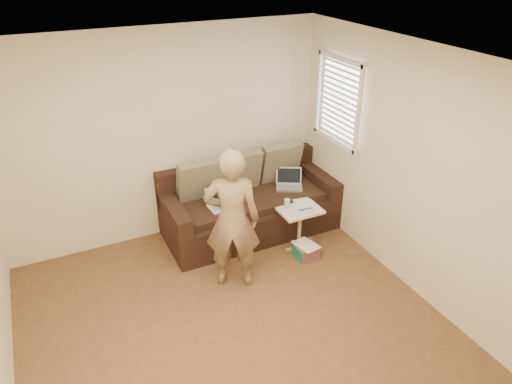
{
  "coord_description": "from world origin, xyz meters",
  "views": [
    {
      "loc": [
        -1.34,
        -3.02,
        3.42
      ],
      "look_at": [
        0.8,
        1.4,
        0.78
      ],
      "focal_mm": 33.26,
      "sensor_mm": 36.0,
      "label": 1
    }
  ],
  "objects_px": {
    "laptop_white": "(223,208)",
    "person": "(232,220)",
    "sofa": "(250,202)",
    "laptop_silver": "(289,189)",
    "drinking_glass": "(287,204)",
    "side_table": "(299,229)",
    "striped_box": "(306,251)"
  },
  "relations": [
    {
      "from": "laptop_white",
      "to": "drinking_glass",
      "type": "relative_size",
      "value": 2.71
    },
    {
      "from": "sofa",
      "to": "laptop_silver",
      "type": "height_order",
      "value": "sofa"
    },
    {
      "from": "laptop_white",
      "to": "striped_box",
      "type": "bearing_deg",
      "value": -45.39
    },
    {
      "from": "side_table",
      "to": "laptop_white",
      "type": "bearing_deg",
      "value": 147.84
    },
    {
      "from": "sofa",
      "to": "laptop_silver",
      "type": "bearing_deg",
      "value": -4.66
    },
    {
      "from": "laptop_white",
      "to": "side_table",
      "type": "height_order",
      "value": "laptop_white"
    },
    {
      "from": "laptop_silver",
      "to": "side_table",
      "type": "xyz_separation_m",
      "value": [
        -0.18,
        -0.58,
        -0.24
      ]
    },
    {
      "from": "laptop_white",
      "to": "person",
      "type": "height_order",
      "value": "person"
    },
    {
      "from": "laptop_silver",
      "to": "laptop_white",
      "type": "xyz_separation_m",
      "value": [
        -0.98,
        -0.08,
        0.0
      ]
    },
    {
      "from": "sofa",
      "to": "laptop_white",
      "type": "relative_size",
      "value": 6.77
    },
    {
      "from": "laptop_silver",
      "to": "striped_box",
      "type": "relative_size",
      "value": 1.24
    },
    {
      "from": "sofa",
      "to": "person",
      "type": "bearing_deg",
      "value": -125.35
    },
    {
      "from": "sofa",
      "to": "laptop_white",
      "type": "height_order",
      "value": "sofa"
    },
    {
      "from": "side_table",
      "to": "drinking_glass",
      "type": "distance_m",
      "value": 0.37
    },
    {
      "from": "laptop_white",
      "to": "person",
      "type": "distance_m",
      "value": 0.83
    },
    {
      "from": "laptop_silver",
      "to": "sofa",
      "type": "bearing_deg",
      "value": -155.39
    },
    {
      "from": "laptop_silver",
      "to": "drinking_glass",
      "type": "relative_size",
      "value": 2.83
    },
    {
      "from": "person",
      "to": "striped_box",
      "type": "bearing_deg",
      "value": -151.28
    },
    {
      "from": "sofa",
      "to": "laptop_white",
      "type": "distance_m",
      "value": 0.46
    },
    {
      "from": "person",
      "to": "drinking_glass",
      "type": "distance_m",
      "value": 0.95
    },
    {
      "from": "sofa",
      "to": "striped_box",
      "type": "height_order",
      "value": "sofa"
    },
    {
      "from": "sofa",
      "to": "person",
      "type": "height_order",
      "value": "person"
    },
    {
      "from": "sofa",
      "to": "laptop_silver",
      "type": "xyz_separation_m",
      "value": [
        0.55,
        -0.04,
        0.1
      ]
    },
    {
      "from": "sofa",
      "to": "laptop_white",
      "type": "xyz_separation_m",
      "value": [
        -0.43,
        -0.12,
        0.1
      ]
    },
    {
      "from": "side_table",
      "to": "striped_box",
      "type": "bearing_deg",
      "value": -95.05
    },
    {
      "from": "laptop_silver",
      "to": "drinking_glass",
      "type": "height_order",
      "value": "drinking_glass"
    },
    {
      "from": "sofa",
      "to": "laptop_silver",
      "type": "relative_size",
      "value": 6.48
    },
    {
      "from": "sofa",
      "to": "laptop_silver",
      "type": "distance_m",
      "value": 0.56
    },
    {
      "from": "sofa",
      "to": "drinking_glass",
      "type": "relative_size",
      "value": 18.33
    },
    {
      "from": "striped_box",
      "to": "drinking_glass",
      "type": "bearing_deg",
      "value": 110.5
    },
    {
      "from": "laptop_white",
      "to": "side_table",
      "type": "relative_size",
      "value": 0.59
    },
    {
      "from": "drinking_glass",
      "to": "person",
      "type": "bearing_deg",
      "value": -158.06
    }
  ]
}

